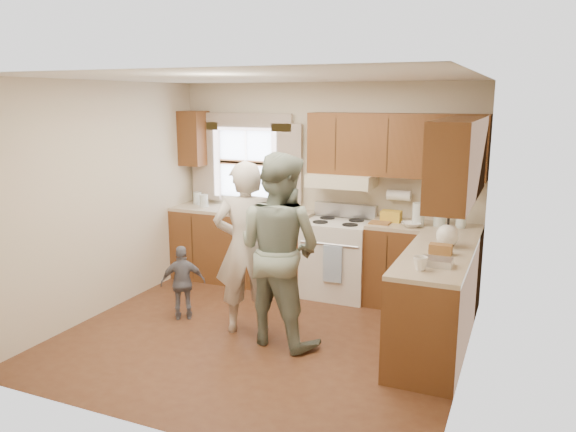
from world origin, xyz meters
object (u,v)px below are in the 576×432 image
at_px(woman_right, 279,249).
at_px(child, 183,283).
at_px(woman_left, 246,248).
at_px(stove, 338,257).

xyz_separation_m(woman_right, child, (-1.16, 0.10, -0.52)).
bearing_deg(woman_left, child, -26.37).
xyz_separation_m(stove, woman_left, (-0.51, -1.37, 0.40)).
relative_size(woman_right, child, 2.29).
relative_size(stove, woman_left, 0.62).
xyz_separation_m(woman_left, child, (-0.76, 0.01, -0.47)).
distance_m(woman_right, child, 1.28).
height_order(woman_right, child, woman_right).
distance_m(woman_left, child, 0.89).
relative_size(stove, woman_right, 0.58).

